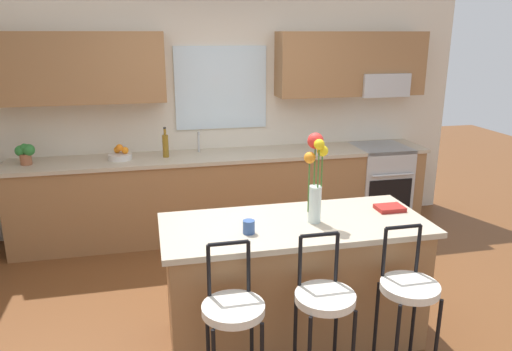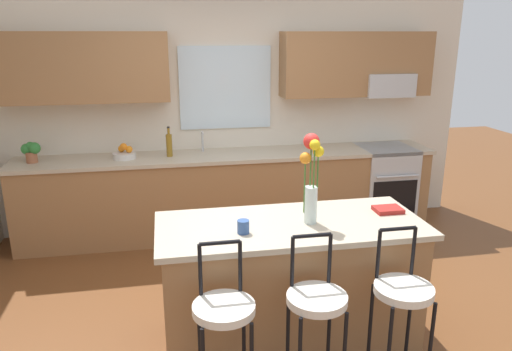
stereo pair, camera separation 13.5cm
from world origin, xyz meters
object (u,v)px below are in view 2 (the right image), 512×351
object	(u,v)px
fruit_bowl_oranges	(124,154)
kitchen_island	(290,282)
potted_plant_small	(31,151)
oven_range	(383,185)
bar_stool_far	(402,297)
flower_vase	(311,173)
bar_stool_near	(224,315)
mug_ceramic	(243,227)
cookbook	(388,210)
bar_stool_middle	(316,306)
bottle_olive_oil	(169,145)

from	to	relation	value
fruit_bowl_oranges	kitchen_island	bearing A→B (deg)	-58.78
potted_plant_small	oven_range	bearing A→B (deg)	-0.36
bar_stool_far	flower_vase	size ratio (longest dim) A/B	1.67
bar_stool_near	bar_stool_far	bearing A→B (deg)	0.00
mug_ceramic	cookbook	xyz separation A→B (m)	(1.11, 0.19, -0.03)
flower_vase	bar_stool_far	bearing A→B (deg)	-54.83
bar_stool_middle	mug_ceramic	bearing A→B (deg)	125.66
kitchen_island	fruit_bowl_oranges	size ratio (longest dim) A/B	7.74
mug_ceramic	bottle_olive_oil	distance (m)	2.23
flower_vase	fruit_bowl_oranges	size ratio (longest dim) A/B	2.60
bar_stool_middle	flower_vase	distance (m)	0.88
bar_stool_middle	fruit_bowl_oranges	xyz separation A→B (m)	(-1.26, 2.68, 0.33)
bar_stool_middle	bar_stool_near	bearing A→B (deg)	180.00
flower_vase	bottle_olive_oil	world-z (taller)	flower_vase
bar_stool_far	kitchen_island	bearing A→B (deg)	132.04
bar_stool_near	fruit_bowl_oranges	bearing A→B (deg)	104.74
bar_stool_far	fruit_bowl_oranges	bearing A→B (deg)	123.96
bottle_olive_oil	oven_range	bearing A→B (deg)	-0.57
bar_stool_near	bar_stool_far	xyz separation A→B (m)	(1.10, 0.00, 0.00)
fruit_bowl_oranges	potted_plant_small	bearing A→B (deg)	-179.74
bar_stool_far	potted_plant_small	bearing A→B (deg)	135.38
kitchen_island	bar_stool_far	size ratio (longest dim) A/B	1.78
bar_stool_far	bottle_olive_oil	world-z (taller)	bottle_olive_oil
bar_stool_far	fruit_bowl_oranges	xyz separation A→B (m)	(-1.81, 2.68, 0.33)
bar_stool_far	flower_vase	xyz separation A→B (m)	(-0.42, 0.59, 0.64)
kitchen_island	bottle_olive_oil	bearing A→B (deg)	110.88
mug_ceramic	cookbook	world-z (taller)	mug_ceramic
kitchen_island	mug_ceramic	world-z (taller)	mug_ceramic
bar_stool_near	bar_stool_middle	world-z (taller)	same
kitchen_island	bottle_olive_oil	world-z (taller)	bottle_olive_oil
potted_plant_small	flower_vase	bearing A→B (deg)	-42.23
bar_stool_near	potted_plant_small	world-z (taller)	potted_plant_small
bar_stool_near	fruit_bowl_oranges	distance (m)	2.79
kitchen_island	bar_stool_middle	xyz separation A→B (m)	(-0.00, -0.61, 0.17)
flower_vase	mug_ceramic	bearing A→B (deg)	-168.18
mug_ceramic	oven_range	bearing A→B (deg)	46.79
bar_stool_middle	flower_vase	xyz separation A→B (m)	(0.13, 0.59, 0.64)
kitchen_island	bar_stool_near	bearing A→B (deg)	-132.04
kitchen_island	bar_stool_far	xyz separation A→B (m)	(0.55, -0.61, 0.17)
bar_stool_near	mug_ceramic	bearing A→B (deg)	68.28
bar_stool_near	mug_ceramic	size ratio (longest dim) A/B	11.58
kitchen_island	fruit_bowl_oranges	distance (m)	2.47
potted_plant_small	bar_stool_middle	bearing A→B (deg)	-51.06
bar_stool_middle	bottle_olive_oil	xyz separation A→B (m)	(-0.79, 2.68, 0.41)
bar_stool_far	fruit_bowl_oranges	size ratio (longest dim) A/B	4.34
oven_range	cookbook	size ratio (longest dim) A/B	4.60
bottle_olive_oil	potted_plant_small	size ratio (longest dim) A/B	1.50
cookbook	bar_stool_middle	bearing A→B (deg)	-137.78
kitchen_island	bar_stool_near	distance (m)	0.84
oven_range	bottle_olive_oil	bearing A→B (deg)	179.43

